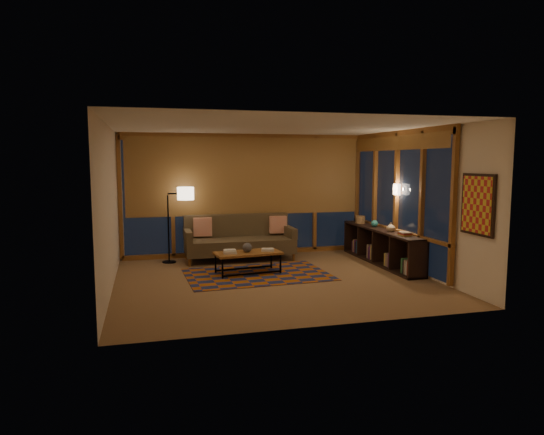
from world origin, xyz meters
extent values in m
cube|color=#8D6345|center=(0.00, 0.00, 0.00)|extent=(5.50, 5.00, 0.01)
cube|color=silver|center=(0.00, 0.00, 2.70)|extent=(5.50, 5.00, 0.01)
cube|color=#F3E0C5|center=(0.00, 2.50, 1.35)|extent=(5.50, 0.01, 2.70)
cube|color=#F3E0C5|center=(0.00, -2.50, 1.35)|extent=(5.50, 0.01, 2.70)
cube|color=#F3E0C5|center=(-2.75, 0.00, 1.35)|extent=(0.01, 5.00, 2.70)
cube|color=#F3E0C5|center=(2.75, 0.00, 1.35)|extent=(0.01, 5.00, 2.70)
cube|color=#9E4A0E|center=(-0.20, 0.46, 0.01)|extent=(2.69, 1.87, 0.01)
sphere|color=black|center=(-0.36, 0.62, 0.50)|extent=(0.20, 0.20, 0.18)
cylinder|color=#AA8254|center=(2.47, 1.77, 0.80)|extent=(0.23, 0.23, 0.16)
sphere|color=teal|center=(2.49, 1.11, 0.79)|extent=(0.17, 0.17, 0.15)
imported|color=tan|center=(2.49, 0.41, 0.81)|extent=(0.19, 0.19, 0.18)
camera|label=1|loc=(-2.16, -8.16, 2.12)|focal=32.00mm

